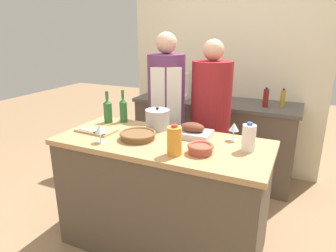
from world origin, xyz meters
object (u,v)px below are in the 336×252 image
object	(u,v)px
person_cook_aproned	(166,112)
juice_jug	(174,141)
knife_chef	(93,132)
mixing_bowl	(200,148)
wicker_basket	(138,135)
wine_bottle_dark	(123,109)
wine_bottle_green	(108,110)
stand_mixer	(182,88)
wine_glass_left	(234,127)
wine_glass_right	(100,130)
milk_jug	(249,138)
person_cook_guest	(210,119)
condiment_bottle_extra	(266,98)
condiment_bottle_tall	(283,98)
roasting_pan	(192,131)
condiment_bottle_short	(158,89)
stock_pot	(157,119)
cutting_board	(96,130)

from	to	relation	value
person_cook_aproned	juice_jug	bearing A→B (deg)	-86.43
knife_chef	mixing_bowl	bearing A→B (deg)	-0.45
wicker_basket	wine_bottle_dark	xyz separation A→B (m)	(-0.34, 0.33, 0.08)
wine_bottle_green	stand_mixer	xyz separation A→B (m)	(0.23, 1.14, 0.02)
wine_glass_left	wine_glass_right	xyz separation A→B (m)	(-0.86, -0.45, -0.00)
milk_jug	wine_bottle_dark	xyz separation A→B (m)	(-1.13, 0.21, 0.02)
stand_mixer	person_cook_guest	size ratio (longest dim) A/B	0.18
stand_mixer	person_cook_guest	world-z (taller)	person_cook_guest
stand_mixer	condiment_bottle_extra	xyz separation A→B (m)	(0.95, -0.02, -0.03)
wine_glass_left	mixing_bowl	bearing A→B (deg)	-112.73
wine_glass_left	stand_mixer	xyz separation A→B (m)	(-0.87, 1.13, 0.03)
mixing_bowl	condiment_bottle_extra	bearing A→B (deg)	81.45
condiment_bottle_tall	person_cook_aproned	size ratio (longest dim) A/B	0.12
wine_glass_right	wicker_basket	bearing A→B (deg)	40.73
mixing_bowl	roasting_pan	bearing A→B (deg)	119.65
roasting_pan	condiment_bottle_extra	world-z (taller)	condiment_bottle_extra
wine_bottle_dark	milk_jug	bearing A→B (deg)	-10.52
condiment_bottle_extra	person_cook_guest	xyz separation A→B (m)	(-0.42, -0.57, -0.13)
knife_chef	stand_mixer	world-z (taller)	stand_mixer
knife_chef	condiment_bottle_extra	xyz separation A→B (m)	(1.11, 1.43, 0.08)
knife_chef	condiment_bottle_short	world-z (taller)	condiment_bottle_short
condiment_bottle_extra	knife_chef	bearing A→B (deg)	-127.67
wine_bottle_dark	condiment_bottle_tall	bearing A→B (deg)	42.40
stock_pot	condiment_bottle_short	world-z (taller)	condiment_bottle_short
milk_jug	wine_bottle_green	xyz separation A→B (m)	(-1.24, 0.13, 0.02)
wine_glass_right	person_cook_guest	world-z (taller)	person_cook_guest
cutting_board	person_cook_aproned	size ratio (longest dim) A/B	0.19
wine_bottle_dark	person_cook_guest	xyz separation A→B (m)	(0.65, 0.48, -0.14)
stock_pot	stand_mixer	size ratio (longest dim) A/B	0.67
person_cook_aproned	cutting_board	bearing A→B (deg)	-136.22
wine_glass_left	condiment_bottle_short	bearing A→B (deg)	137.85
wine_glass_right	person_cook_guest	xyz separation A→B (m)	(0.52, 0.99, -0.12)
milk_jug	condiment_bottle_tall	size ratio (longest dim) A/B	1.01
roasting_pan	condiment_bottle_tall	world-z (taller)	condiment_bottle_tall
stock_pot	person_cook_guest	xyz separation A→B (m)	(0.29, 0.53, -0.11)
roasting_pan	cutting_board	xyz separation A→B (m)	(-0.74, -0.22, -0.03)
wicker_basket	stock_pot	world-z (taller)	stock_pot
stand_mixer	knife_chef	bearing A→B (deg)	-96.15
person_cook_guest	wine_glass_right	bearing A→B (deg)	-100.64
wine_bottle_dark	wine_glass_right	bearing A→B (deg)	-75.55
cutting_board	juice_jug	xyz separation A→B (m)	(0.76, -0.16, 0.09)
wine_bottle_green	wine_glass_right	xyz separation A→B (m)	(0.24, -0.43, -0.01)
condiment_bottle_extra	condiment_bottle_short	bearing A→B (deg)	-177.01
wine_glass_left	knife_chef	distance (m)	1.08
stock_pot	milk_jug	distance (m)	0.79
roasting_pan	mixing_bowl	size ratio (longest dim) A/B	1.66
condiment_bottle_short	wine_bottle_dark	bearing A→B (deg)	-80.88
wicker_basket	condiment_bottle_extra	bearing A→B (deg)	62.04
wine_bottle_green	knife_chef	bearing A→B (deg)	-76.59
knife_chef	condiment_bottle_tall	xyz separation A→B (m)	(1.27, 1.51, 0.08)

